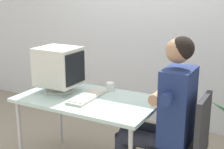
{
  "coord_description": "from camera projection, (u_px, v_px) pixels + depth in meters",
  "views": [
    {
      "loc": [
        1.46,
        -2.23,
        1.64
      ],
      "look_at": [
        0.25,
        0.0,
        0.96
      ],
      "focal_mm": 49.65,
      "sensor_mm": 36.0,
      "label": 1
    }
  ],
  "objects": [
    {
      "name": "wall_back",
      "position": [
        173.0,
        4.0,
        3.65
      ],
      "size": [
        8.0,
        0.1,
        3.0
      ],
      "primitive_type": "cube",
      "color": "silver",
      "rests_on": "ground_plane"
    },
    {
      "name": "desk",
      "position": [
        88.0,
        103.0,
        2.82
      ],
      "size": [
        1.26,
        0.73,
        0.71
      ],
      "color": "#B7B7BC",
      "rests_on": "ground_plane"
    },
    {
      "name": "crt_monitor",
      "position": [
        59.0,
        67.0,
        2.92
      ],
      "size": [
        0.39,
        0.34,
        0.43
      ],
      "color": "silver",
      "rests_on": "desk"
    },
    {
      "name": "keyboard",
      "position": [
        87.0,
        97.0,
        2.79
      ],
      "size": [
        0.17,
        0.46,
        0.03
      ],
      "color": "silver",
      "rests_on": "desk"
    },
    {
      "name": "office_chair",
      "position": [
        186.0,
        142.0,
        2.46
      ],
      "size": [
        0.41,
        0.41,
        0.89
      ],
      "color": "#4C4C51",
      "rests_on": "ground_plane"
    },
    {
      "name": "person_seated",
      "position": [
        163.0,
        112.0,
        2.5
      ],
      "size": [
        0.74,
        0.54,
        1.33
      ],
      "color": "navy",
      "rests_on": "ground_plane"
    },
    {
      "name": "desk_mug",
      "position": [
        110.0,
        87.0,
        3.0
      ],
      "size": [
        0.08,
        0.09,
        0.08
      ],
      "color": "white",
      "rests_on": "desk"
    }
  ]
}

